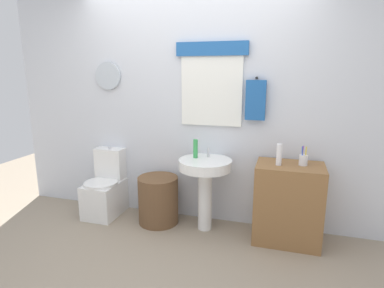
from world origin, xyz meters
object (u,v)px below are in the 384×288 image
toothbrush_cup (303,160)px  lotion_bottle (279,155)px  wooden_cabinet (288,203)px  pedestal_sink (205,176)px  soap_bottle (195,149)px  toilet (106,190)px  laundry_hamper (158,200)px

toothbrush_cup → lotion_bottle: bearing=-164.9°
wooden_cabinet → toothbrush_cup: toothbrush_cup is taller
lotion_bottle → pedestal_sink: bearing=176.9°
lotion_bottle → soap_bottle: bearing=174.0°
toilet → lotion_bottle: 2.04m
toilet → soap_bottle: soap_bottle is taller
laundry_hamper → lotion_bottle: 1.41m
pedestal_sink → wooden_cabinet: (0.84, 0.00, -0.20)m
toilet → lotion_bottle: size_ratio=3.81×
wooden_cabinet → toothbrush_cup: bearing=10.2°
wooden_cabinet → laundry_hamper: bearing=180.0°
toilet → pedestal_sink: (1.22, -0.04, 0.30)m
pedestal_sink → wooden_cabinet: size_ratio=0.98×
toilet → lotion_bottle: bearing=-2.3°
wooden_cabinet → lotion_bottle: size_ratio=3.82×
wooden_cabinet → lotion_bottle: 0.51m
laundry_hamper → wooden_cabinet: wooden_cabinet is taller
laundry_hamper → toothbrush_cup: toothbrush_cup is taller
pedestal_sink → lotion_bottle: (0.73, -0.04, 0.30)m
soap_bottle → lotion_bottle: 0.85m
lotion_bottle → toothbrush_cup: bearing=15.1°
toothbrush_cup → wooden_cabinet: bearing=-169.8°
pedestal_sink → toothbrush_cup: toothbrush_cup is taller
toothbrush_cup → pedestal_sink: bearing=-178.8°
wooden_cabinet → lotion_bottle: bearing=-160.3°
wooden_cabinet → soap_bottle: soap_bottle is taller
toilet → soap_bottle: size_ratio=4.00×
wooden_cabinet → pedestal_sink: bearing=-180.0°
laundry_hamper → toilet: bearing=176.9°
toothbrush_cup → soap_bottle: bearing=178.4°
toilet → laundry_hamper: toilet is taller
toilet → pedestal_sink: 1.25m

